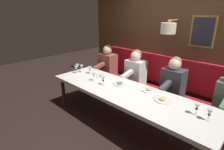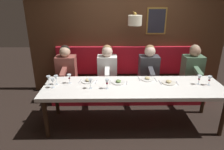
{
  "view_description": "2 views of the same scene",
  "coord_description": "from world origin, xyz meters",
  "px_view_note": "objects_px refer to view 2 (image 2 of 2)",
  "views": [
    {
      "loc": [
        -2.11,
        -1.71,
        2.01
      ],
      "look_at": [
        0.05,
        0.36,
        0.92
      ],
      "focal_mm": 28.38,
      "sensor_mm": 36.0,
      "label": 1
    },
    {
      "loc": [
        -3.09,
        0.4,
        2.13
      ],
      "look_at": [
        0.05,
        0.36,
        0.92
      ],
      "focal_mm": 32.33,
      "sensor_mm": 36.0,
      "label": 2
    }
  ],
  "objects_px": {
    "wine_glass_3": "(107,82)",
    "diner_far": "(66,65)",
    "diner_nearest": "(193,65)",
    "wine_glass_0": "(90,82)",
    "diner_middle": "(107,65)",
    "wine_glass_4": "(53,81)",
    "wine_glass_5": "(69,77)",
    "wine_glass_7": "(210,79)",
    "wine_glass_1": "(199,78)",
    "wine_glass_6": "(56,78)",
    "wine_glass_2": "(49,78)",
    "diner_near": "(149,65)",
    "dining_table": "(133,89)"
  },
  "relations": [
    {
      "from": "diner_near",
      "to": "wine_glass_5",
      "type": "distance_m",
      "value": 1.69
    },
    {
      "from": "diner_nearest",
      "to": "wine_glass_1",
      "type": "distance_m",
      "value": 0.85
    },
    {
      "from": "diner_near",
      "to": "dining_table",
      "type": "bearing_deg",
      "value": 154.59
    },
    {
      "from": "diner_near",
      "to": "wine_glass_7",
      "type": "height_order",
      "value": "diner_near"
    },
    {
      "from": "wine_glass_0",
      "to": "wine_glass_2",
      "type": "relative_size",
      "value": 1.0
    },
    {
      "from": "wine_glass_3",
      "to": "diner_far",
      "type": "bearing_deg",
      "value": 41.41
    },
    {
      "from": "diner_nearest",
      "to": "wine_glass_0",
      "type": "relative_size",
      "value": 4.82
    },
    {
      "from": "wine_glass_5",
      "to": "wine_glass_0",
      "type": "bearing_deg",
      "value": -119.98
    },
    {
      "from": "wine_glass_0",
      "to": "wine_glass_7",
      "type": "relative_size",
      "value": 1.0
    },
    {
      "from": "diner_nearest",
      "to": "diner_middle",
      "type": "bearing_deg",
      "value": 90.0
    },
    {
      "from": "wine_glass_5",
      "to": "wine_glass_7",
      "type": "bearing_deg",
      "value": -92.68
    },
    {
      "from": "wine_glass_1",
      "to": "wine_glass_4",
      "type": "xyz_separation_m",
      "value": [
        -0.11,
        2.46,
        0.0
      ]
    },
    {
      "from": "wine_glass_4",
      "to": "diner_middle",
      "type": "bearing_deg",
      "value": -43.58
    },
    {
      "from": "diner_nearest",
      "to": "diner_far",
      "type": "distance_m",
      "value": 2.64
    },
    {
      "from": "diner_middle",
      "to": "wine_glass_5",
      "type": "height_order",
      "value": "diner_middle"
    },
    {
      "from": "wine_glass_0",
      "to": "wine_glass_5",
      "type": "xyz_separation_m",
      "value": [
        0.22,
        0.38,
        -0.0
      ]
    },
    {
      "from": "diner_nearest",
      "to": "diner_middle",
      "type": "distance_m",
      "value": 1.79
    },
    {
      "from": "wine_glass_3",
      "to": "wine_glass_4",
      "type": "distance_m",
      "value": 0.89
    },
    {
      "from": "dining_table",
      "to": "wine_glass_3",
      "type": "xyz_separation_m",
      "value": [
        -0.09,
        0.44,
        0.17
      ]
    },
    {
      "from": "wine_glass_5",
      "to": "wine_glass_6",
      "type": "distance_m",
      "value": 0.22
    },
    {
      "from": "wine_glass_6",
      "to": "wine_glass_4",
      "type": "bearing_deg",
      "value": 169.63
    },
    {
      "from": "diner_far",
      "to": "wine_glass_6",
      "type": "xyz_separation_m",
      "value": [
        -0.8,
        0.01,
        0.04
      ]
    },
    {
      "from": "diner_middle",
      "to": "diner_far",
      "type": "distance_m",
      "value": 0.85
    },
    {
      "from": "diner_middle",
      "to": "wine_glass_0",
      "type": "bearing_deg",
      "value": 164.67
    },
    {
      "from": "wine_glass_0",
      "to": "wine_glass_3",
      "type": "relative_size",
      "value": 1.0
    },
    {
      "from": "diner_middle",
      "to": "wine_glass_3",
      "type": "distance_m",
      "value": 0.97
    },
    {
      "from": "wine_glass_0",
      "to": "wine_glass_1",
      "type": "distance_m",
      "value": 1.84
    },
    {
      "from": "wine_glass_6",
      "to": "wine_glass_3",
      "type": "bearing_deg",
      "value": -101.53
    },
    {
      "from": "diner_near",
      "to": "wine_glass_6",
      "type": "height_order",
      "value": "diner_near"
    },
    {
      "from": "diner_nearest",
      "to": "wine_glass_0",
      "type": "distance_m",
      "value": 2.27
    },
    {
      "from": "wine_glass_4",
      "to": "dining_table",
      "type": "bearing_deg",
      "value": -88.01
    },
    {
      "from": "diner_nearest",
      "to": "wine_glass_4",
      "type": "bearing_deg",
      "value": 109.15
    },
    {
      "from": "diner_nearest",
      "to": "wine_glass_1",
      "type": "xyz_separation_m",
      "value": [
        -0.82,
        0.22,
        0.04
      ]
    },
    {
      "from": "wine_glass_7",
      "to": "wine_glass_4",
      "type": "bearing_deg",
      "value": 91.62
    },
    {
      "from": "diner_middle",
      "to": "wine_glass_5",
      "type": "distance_m",
      "value": 0.99
    },
    {
      "from": "wine_glass_1",
      "to": "diner_far",
      "type": "bearing_deg",
      "value": 71.34
    },
    {
      "from": "diner_far",
      "to": "wine_glass_5",
      "type": "xyz_separation_m",
      "value": [
        -0.74,
        -0.21,
        0.04
      ]
    },
    {
      "from": "wine_glass_0",
      "to": "wine_glass_6",
      "type": "bearing_deg",
      "value": 74.37
    },
    {
      "from": "wine_glass_3",
      "to": "wine_glass_4",
      "type": "height_order",
      "value": "same"
    },
    {
      "from": "diner_far",
      "to": "wine_glass_1",
      "type": "bearing_deg",
      "value": -108.66
    },
    {
      "from": "wine_glass_2",
      "to": "wine_glass_1",
      "type": "bearing_deg",
      "value": -90.04
    },
    {
      "from": "diner_nearest",
      "to": "wine_glass_3",
      "type": "xyz_separation_m",
      "value": [
        -0.97,
        1.78,
        0.04
      ]
    },
    {
      "from": "diner_middle",
      "to": "wine_glass_7",
      "type": "bearing_deg",
      "value": -116.25
    },
    {
      "from": "wine_glass_2",
      "to": "wine_glass_5",
      "type": "xyz_separation_m",
      "value": [
        0.08,
        -0.33,
        -0.0
      ]
    },
    {
      "from": "diner_middle",
      "to": "wine_glass_7",
      "type": "xyz_separation_m",
      "value": [
        -0.85,
        -1.73,
        0.04
      ]
    },
    {
      "from": "diner_middle",
      "to": "diner_far",
      "type": "xyz_separation_m",
      "value": [
        0.0,
        0.85,
        0.0
      ]
    },
    {
      "from": "wine_glass_3",
      "to": "wine_glass_6",
      "type": "relative_size",
      "value": 1.0
    },
    {
      "from": "diner_nearest",
      "to": "wine_glass_1",
      "type": "relative_size",
      "value": 4.82
    },
    {
      "from": "diner_far",
      "to": "wine_glass_6",
      "type": "relative_size",
      "value": 4.82
    },
    {
      "from": "dining_table",
      "to": "wine_glass_0",
      "type": "height_order",
      "value": "wine_glass_0"
    }
  ]
}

